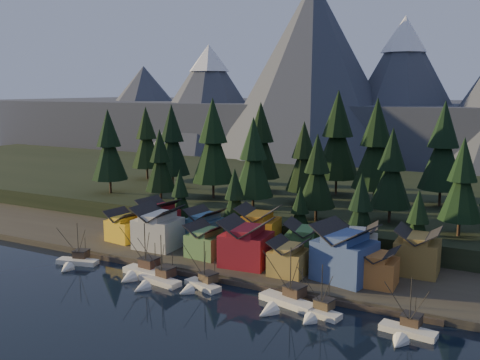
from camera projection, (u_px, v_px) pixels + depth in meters
The scene contains 44 objects.
ground at pixel (185, 312), 91.40m from camera, with size 500.00×500.00×0.00m, color black.
shore_strip at pixel (279, 247), 126.09m from camera, with size 400.00×50.00×1.50m, color #352F26.
hillside at pixel (343, 199), 169.23m from camera, with size 420.00×100.00×6.00m, color black.
dock at pixel (231, 279), 105.68m from camera, with size 80.00×4.00×1.00m, color #4C4136.
mountain_ridge at pixel (409, 111), 274.85m from camera, with size 560.00×190.00×90.00m.
boat_0 at pixel (75, 257), 114.94m from camera, with size 9.60×10.06×10.05m.
boat_1 at pixel (140, 265), 108.41m from camera, with size 9.48×10.17×11.94m.
boat_2 at pixel (156, 275), 103.58m from camera, with size 9.88×10.49×10.77m.
boat_3 at pixel (199, 279), 101.29m from camera, with size 8.56×9.07×10.23m.
boat_4 at pixel (283, 296), 93.07m from camera, with size 11.58×12.15×11.51m.
boat_5 at pixel (317, 306), 88.73m from camera, with size 7.84×8.38×9.94m.
boat_6 at pixel (406, 325), 81.94m from camera, with size 9.13×9.76×10.07m.
house_front_0 at pixel (124, 225), 128.24m from camera, with size 8.24×7.89×7.37m.
house_front_1 at pixel (158, 226), 122.38m from camera, with size 9.69×9.33×9.73m.
house_front_2 at pixel (207, 239), 116.19m from camera, with size 8.06×8.11×7.24m.
house_front_3 at pixel (246, 241), 110.26m from camera, with size 10.22×9.81×9.68m.
house_front_4 at pixel (289, 256), 104.88m from camera, with size 6.87×7.42×7.00m.
house_front_5 at pixel (345, 251), 101.64m from camera, with size 12.29×11.60×10.87m.
house_front_6 at pixel (377, 265), 99.26m from camera, with size 7.45×7.06×7.27m.
house_back_0 at pixel (158, 217), 132.47m from camera, with size 9.47×9.19×9.14m.
house_back_1 at pixel (205, 225), 125.88m from camera, with size 8.53×8.60×8.35m.
house_back_2 at pixel (258, 226), 122.56m from camera, with size 9.96×9.32×9.59m.
house_back_3 at pixel (306, 240), 112.93m from camera, with size 9.49×8.71×8.59m.
house_back_4 at pixel (356, 244), 109.17m from camera, with size 9.87×9.61×9.09m.
house_back_5 at pixel (417, 250), 105.27m from camera, with size 8.39×8.49×9.20m.
tree_hill_0 at pixel (109, 147), 161.94m from camera, with size 11.03×11.03×25.69m.
tree_hill_1 at pixel (172, 143), 170.21m from camera, with size 11.53×11.53×26.87m.
tree_hill_2 at pixel (160, 163), 148.75m from camera, with size 8.88×8.88×20.69m.
tree_hill_3 at pixel (213, 144), 153.78m from camera, with size 12.54×12.54×29.22m.
tree_hill_4 at pixel (261, 143), 163.27m from camera, with size 11.94×11.94×27.83m.
tree_hill_5 at pixel (253, 160), 137.18m from camera, with size 10.57×10.57×24.62m.
tree_hill_6 at pixel (304, 159), 146.69m from camera, with size 9.87×9.87×22.99m.
tree_hill_7 at pixel (317, 174), 127.43m from camera, with size 9.10×9.10×21.21m.
tree_hill_8 at pixel (376, 147), 143.87m from camera, with size 12.61×12.61×29.38m.
tree_hill_9 at pixel (391, 171), 125.98m from camera, with size 9.78×9.78×22.79m.
tree_hill_10 at pixel (443, 149), 143.49m from camera, with size 12.32×12.32×28.71m.
tree_hill_11 at pixel (462, 182), 114.34m from camera, with size 9.29×9.29×21.65m.
tree_hill_15 at pixel (337, 138), 158.86m from camera, with size 13.48×13.48×31.40m.
tree_hill_16 at pixel (146, 140), 187.36m from camera, with size 10.98×10.98×25.57m.
tree_shore_0 at pixel (180, 197), 137.45m from camera, with size 6.79×6.79×15.82m.
tree_shore_1 at pixel (235, 200), 129.91m from camera, with size 7.43×7.43×17.30m.
tree_shore_2 at pixel (300, 214), 122.32m from camera, with size 6.18×6.18×14.39m.
tree_shore_3 at pixel (361, 211), 115.48m from camera, with size 7.90×7.90×18.39m.
tree_shore_4 at pixel (418, 224), 110.16m from camera, with size 6.81×6.81×15.87m.
Camera 1 is at (48.82, -71.76, 37.69)m, focal length 40.00 mm.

